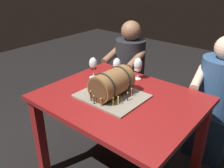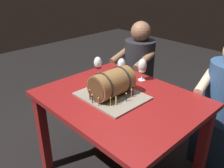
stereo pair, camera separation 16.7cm
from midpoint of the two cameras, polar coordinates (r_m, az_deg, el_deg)
dining_table at (r=1.77m, az=4.57°, el=-6.76°), size 1.11×0.89×0.75m
barrel_cake at (r=1.67m, az=2.86°, el=-0.33°), size 0.45×0.37×0.21m
wine_glass_amber at (r=1.98m, az=4.71°, el=4.44°), size 0.07×0.07×0.17m
wine_glass_white at (r=1.95m, az=9.71°, el=4.09°), size 0.07×0.07×0.18m
wine_glass_red at (r=1.98m, az=-0.98°, el=4.78°), size 0.07×0.07×0.18m
person_seated_left at (r=2.60m, az=8.10°, el=1.04°), size 0.38×0.48×1.13m
person_seated_right at (r=2.22m, az=26.88°, el=-5.91°), size 0.42×0.51×1.12m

